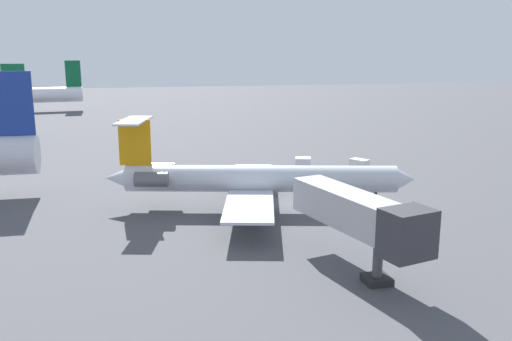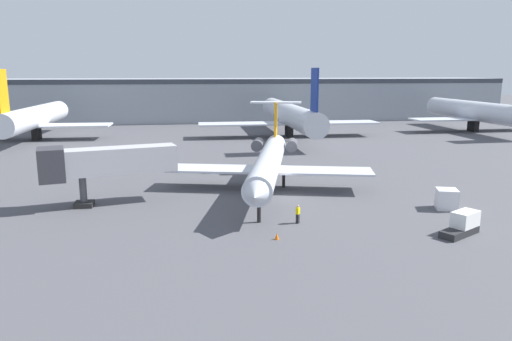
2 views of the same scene
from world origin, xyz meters
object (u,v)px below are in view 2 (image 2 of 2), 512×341
Objects in this scene: jet_bridge at (100,162)px; parked_airliner_centre at (289,115)px; parked_airliner_west_mid at (35,118)px; regional_jet at (269,161)px; cargo_container_uld at (447,199)px; parked_airliner_east_mid at (475,111)px; traffic_cone_near at (277,236)px; ground_crew_marshaller at (298,214)px; baggage_tug_lead at (463,224)px.

jet_bridge is 0.31× the size of parked_airliner_centre.
jet_bridge is at bearing -68.26° from parked_airliner_west_mid.
regional_jet reaches higher than jet_bridge.
cargo_container_uld is 0.07× the size of parked_airliner_east_mid.
parked_airliner_centre reaches higher than traffic_cone_near.
regional_jet is 60.00m from parked_airliner_west_mid.
jet_bridge is at bearing 154.04° from ground_crew_marshaller.
jet_bridge is 24.55× the size of traffic_cone_near.
ground_crew_marshaller is (18.14, -8.83, -3.51)m from jet_bridge.
traffic_cone_near is 72.72m from parked_airliner_west_mid.
parked_airliner_centre is 1.29× the size of parked_airliner_east_mid.
baggage_tug_lead reaches higher than ground_crew_marshaller.
traffic_cone_near is (-2.37, -16.84, -3.04)m from regional_jet.
ground_crew_marshaller is 4.77m from traffic_cone_near.
cargo_container_uld is 4.58× the size of traffic_cone_near.
regional_jet is at bearing 126.16° from baggage_tug_lead.
traffic_cone_near is at bearing -98.02° from regional_jet.
baggage_tug_lead reaches higher than traffic_cone_near.
cargo_container_uld reaches higher than traffic_cone_near.
baggage_tug_lead is 7.57× the size of traffic_cone_near.
parked_airliner_east_mid is (42.85, 2.97, -0.04)m from parked_airliner_centre.
ground_crew_marshaller is 0.05× the size of parked_airliner_west_mid.
regional_jet is 0.91× the size of parked_airliner_east_mid.
parked_airliner_west_mid is 0.77× the size of parked_airliner_centre.
cargo_container_uld is at bearing -124.28° from parked_airliner_east_mid.
parked_airliner_centre reaches higher than cargo_container_uld.
regional_jet reaches higher than ground_crew_marshaller.
parked_airliner_west_mid is 50.00m from parked_airliner_centre.
traffic_cone_near is (-15.43, 1.02, -0.56)m from baggage_tug_lead.
cargo_container_uld reaches higher than baggage_tug_lead.
parked_airliner_west_mid is (-38.28, 59.33, 3.53)m from ground_crew_marshaller.
traffic_cone_near is 0.02× the size of parked_airliner_east_mid.
cargo_container_uld is (15.74, -10.62, -2.33)m from regional_jet.
ground_crew_marshaller is at bearing -88.79° from regional_jet.
parked_airliner_centre is at bearing 78.37° from ground_crew_marshaller.
ground_crew_marshaller is 13.70m from baggage_tug_lead.
parked_airliner_east_mid is at bearing 0.15° from parked_airliner_west_mid.
traffic_cone_near is 62.34m from parked_airliner_centre.
parked_airliner_west_mid reaches higher than regional_jet.
regional_jet is 71.95m from parked_airliner_east_mid.
cargo_container_uld is at bearing -10.99° from jet_bridge.
traffic_cone_near is (-2.65, -3.92, -0.58)m from ground_crew_marshaller.
ground_crew_marshaller is 70.70m from parked_airliner_west_mid.
ground_crew_marshaller is 0.05× the size of parked_airliner_east_mid.
regional_jet is 56.30× the size of traffic_cone_near.
parked_airliner_centre reaches higher than regional_jet.
parked_airliner_centre is (11.92, 43.69, 1.16)m from regional_jet.
jet_bridge is 34.04m from baggage_tug_lead.
baggage_tug_lead is 61.67m from parked_airliner_centre.
jet_bridge is at bearing 169.01° from cargo_container_uld.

